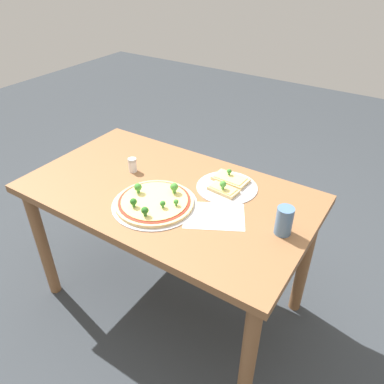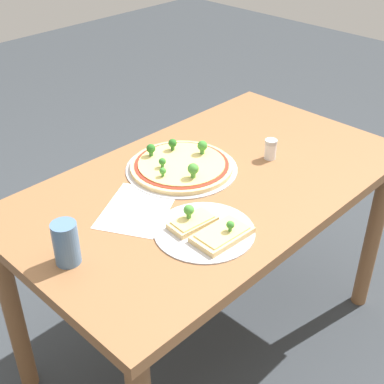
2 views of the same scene
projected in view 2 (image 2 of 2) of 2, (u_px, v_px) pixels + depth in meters
The scene contains 7 objects.
ground_plane at pixel (208, 338), 2.08m from camera, with size 8.00×8.00×0.00m, color #33383D.
dining_table at pixel (211, 205), 1.74m from camera, with size 1.31×0.75×0.72m.
pizza_tray_whole at pixel (181, 165), 1.74m from camera, with size 0.37×0.37×0.07m.
pizza_tray_slice at pixel (208, 229), 1.45m from camera, with size 0.28×0.28×0.07m.
drinking_cup at pixel (66, 243), 1.33m from camera, with size 0.07×0.07×0.12m, color #4C7099.
condiment_shaker at pixel (270, 149), 1.79m from camera, with size 0.04×0.04×0.07m.
paper_menu at pixel (137, 209), 1.55m from camera, with size 0.25×0.18×0.00m, color white.
Camera 2 is at (-1.08, -0.96, 1.61)m, focal length 50.00 mm.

